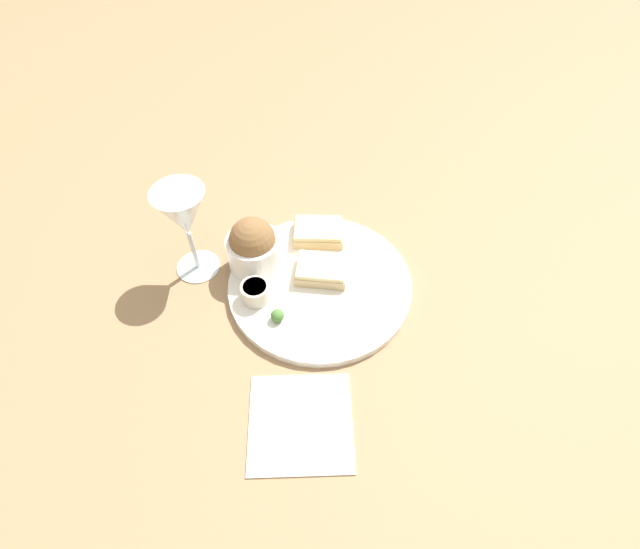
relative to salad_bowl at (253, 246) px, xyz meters
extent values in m
plane|color=#93704C|center=(0.09, -0.08, -0.06)|extent=(4.00, 4.00, 0.00)
cylinder|color=silver|center=(0.09, -0.08, -0.05)|extent=(0.31, 0.31, 0.01)
cylinder|color=white|center=(0.00, 0.00, -0.01)|extent=(0.09, 0.09, 0.06)
sphere|color=brown|center=(0.00, 0.00, 0.01)|extent=(0.08, 0.08, 0.08)
cylinder|color=beige|center=(-0.02, -0.07, -0.03)|extent=(0.05, 0.05, 0.03)
cylinder|color=#D14C38|center=(-0.02, -0.07, -0.02)|extent=(0.04, 0.04, 0.01)
cube|color=#D1B27F|center=(0.10, -0.07, -0.03)|extent=(0.10, 0.09, 0.02)
cube|color=beige|center=(0.10, -0.07, -0.02)|extent=(0.10, 0.09, 0.01)
cube|color=#D1B27F|center=(0.12, 0.02, -0.03)|extent=(0.11, 0.09, 0.02)
cube|color=beige|center=(0.12, 0.02, -0.02)|extent=(0.10, 0.09, 0.01)
cylinder|color=silver|center=(-0.09, 0.04, -0.05)|extent=(0.07, 0.07, 0.01)
cylinder|color=silver|center=(-0.09, 0.04, -0.01)|extent=(0.01, 0.01, 0.08)
cone|color=silver|center=(-0.09, 0.04, 0.07)|extent=(0.08, 0.08, 0.09)
sphere|color=#477533|center=(0.00, -0.13, -0.03)|extent=(0.02, 0.02, 0.02)
cube|color=white|center=(-0.02, -0.29, -0.05)|extent=(0.18, 0.18, 0.01)
camera|label=1|loc=(-0.10, -0.56, 0.61)|focal=28.00mm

